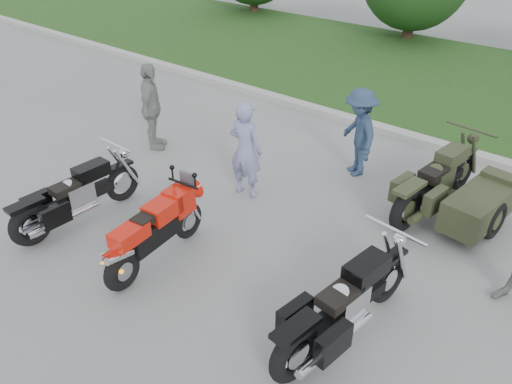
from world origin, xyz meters
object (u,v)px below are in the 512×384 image
Objects in this scene: sportbike_red at (154,231)px; person_denim at (358,133)px; cruiser_sidecar at (460,197)px; cruiser_left at (73,199)px; person_stripe at (246,150)px; cruiser_right at (342,309)px; person_back at (151,107)px.

sportbike_red is 1.19× the size of person_denim.
cruiser_sidecar is at bearing 45.09° from sportbike_red.
person_stripe is at bearing 58.97° from cruiser_left.
sportbike_red is 1.15× the size of person_stripe.
cruiser_sidecar is at bearing 94.48° from cruiser_right.
person_back reaches higher than sportbike_red.
cruiser_sidecar is at bearing 28.14° from person_denim.
cruiser_right is at bearing 1.74° from sportbike_red.
person_back reaches higher than cruiser_right.
sportbike_red is 0.77× the size of cruiser_sidecar.
person_denim is (-2.09, 0.39, 0.37)m from cruiser_sidecar.
cruiser_left is 0.94× the size of cruiser_right.
sportbike_red is at bearing 88.40° from person_stripe.
cruiser_sidecar is 1.50× the size of person_stripe.
cruiser_left is 0.90× the size of cruiser_sidecar.
person_stripe reaches higher than cruiser_left.
person_back is at bearing 132.78° from sportbike_red.
person_denim reaches higher than sportbike_red.
sportbike_red is 2.84m from cruiser_right.
person_stripe is at bearing -148.24° from cruiser_sidecar.
cruiser_sidecar is 1.45× the size of person_back.
person_back is at bearing -160.81° from cruiser_sidecar.
person_denim is (1.10, 1.88, -0.03)m from person_stripe.
cruiser_right is at bearing 141.12° from person_stripe.
cruiser_sidecar is 1.55× the size of person_denim.
cruiser_sidecar is (0.15, 3.34, -0.02)m from cruiser_right.
person_back reaches higher than cruiser_left.
person_denim is (2.62, 4.32, 0.37)m from cruiser_left.
cruiser_sidecar reaches higher than sportbike_red.
cruiser_sidecar is at bearing -162.49° from person_stripe.
person_denim is at bearing -103.95° from person_back.
cruiser_left is at bearing -165.67° from cruiser_right.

